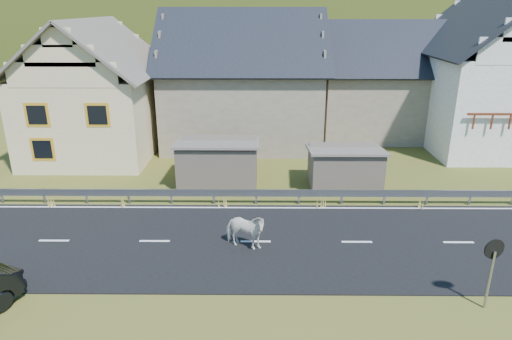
{
  "coord_description": "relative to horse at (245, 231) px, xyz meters",
  "views": [
    {
      "loc": [
        0.16,
        -15.98,
        8.8
      ],
      "look_at": [
        0.01,
        1.5,
        2.51
      ],
      "focal_mm": 32.0,
      "sensor_mm": 36.0,
      "label": 1
    }
  ],
  "objects": [
    {
      "name": "house_stone_b",
      "position": [
        9.41,
        17.49,
        3.46
      ],
      "size": [
        9.8,
        8.8,
        8.1
      ],
      "color": "gray",
      "rests_on": "ground"
    },
    {
      "name": "house_white",
      "position": [
        15.41,
        14.49,
        4.28
      ],
      "size": [
        8.8,
        10.8,
        9.7
      ],
      "color": "white",
      "rests_on": "ground"
    },
    {
      "name": "traffic_mirror",
      "position": [
        7.53,
        -3.53,
        0.94
      ],
      "size": [
        0.65,
        0.23,
        2.34
      ],
      "rotation": [
        0.0,
        0.0,
        0.21
      ],
      "color": "#93969B",
      "rests_on": "ground"
    },
    {
      "name": "shed_right",
      "position": [
        4.91,
        6.49,
        0.22
      ],
      "size": [
        3.8,
        2.9,
        2.2
      ],
      "primitive_type": "cube",
      "color": "brown",
      "rests_on": "ground"
    },
    {
      "name": "ground",
      "position": [
        0.41,
        0.49,
        -0.78
      ],
      "size": [
        160.0,
        160.0,
        0.0
      ],
      "primitive_type": "plane",
      "color": "#3F4918",
      "rests_on": "ground"
    },
    {
      "name": "mountain",
      "position": [
        5.41,
        180.49,
        -20.78
      ],
      "size": [
        440.0,
        280.0,
        260.0
      ],
      "primitive_type": "ellipsoid",
      "color": "#28370F",
      "rests_on": "ground"
    },
    {
      "name": "lane_markings",
      "position": [
        0.41,
        0.49,
        -0.73
      ],
      "size": [
        60.0,
        6.6,
        0.01
      ],
      "primitive_type": "cube",
      "color": "silver",
      "rests_on": "road"
    },
    {
      "name": "shed_left",
      "position": [
        -1.59,
        6.99,
        0.32
      ],
      "size": [
        4.3,
        3.3,
        2.4
      ],
      "primitive_type": "cube",
      "color": "brown",
      "rests_on": "ground"
    },
    {
      "name": "house_stone_a",
      "position": [
        -0.59,
        15.49,
        3.85
      ],
      "size": [
        10.8,
        9.8,
        8.9
      ],
      "color": "gray",
      "rests_on": "ground"
    },
    {
      "name": "horse",
      "position": [
        0.0,
        0.0,
        0.0
      ],
      "size": [
        1.41,
        1.92,
        1.48
      ],
      "primitive_type": "imported",
      "rotation": [
        0.0,
        0.0,
        1.18
      ],
      "color": "silver",
      "rests_on": "road"
    },
    {
      "name": "road",
      "position": [
        0.41,
        0.49,
        -0.76
      ],
      "size": [
        60.0,
        7.0,
        0.04
      ],
      "primitive_type": "cube",
      "color": "black",
      "rests_on": "ground"
    },
    {
      "name": "guardrail",
      "position": [
        0.41,
        4.18,
        -0.22
      ],
      "size": [
        28.1,
        0.09,
        0.75
      ],
      "color": "#93969B",
      "rests_on": "ground"
    },
    {
      "name": "house_cream",
      "position": [
        -9.6,
        12.49,
        3.58
      ],
      "size": [
        7.8,
        9.8,
        8.3
      ],
      "color": "beige",
      "rests_on": "ground"
    },
    {
      "name": "conifer_patch",
      "position": [
        -54.59,
        110.49,
        5.22
      ],
      "size": [
        76.0,
        50.0,
        28.0
      ],
      "primitive_type": "ellipsoid",
      "color": "black",
      "rests_on": "ground"
    }
  ]
}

